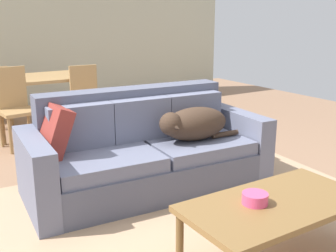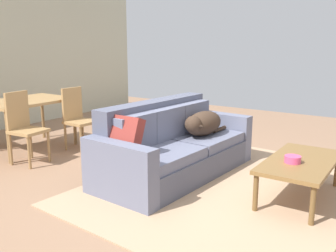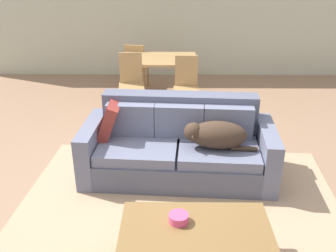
{
  "view_description": "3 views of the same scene",
  "coord_description": "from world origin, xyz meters",
  "px_view_note": "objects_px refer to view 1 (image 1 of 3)",
  "views": [
    {
      "loc": [
        -1.61,
        -3.14,
        1.55
      ],
      "look_at": [
        0.31,
        -0.09,
        0.58
      ],
      "focal_mm": 43.86,
      "sensor_mm": 36.0,
      "label": 1
    },
    {
      "loc": [
        -3.58,
        -2.41,
        1.6
      ],
      "look_at": [
        -0.06,
        -0.05,
        0.65
      ],
      "focal_mm": 40.22,
      "sensor_mm": 36.0,
      "label": 2
    },
    {
      "loc": [
        0.03,
        -3.93,
        2.42
      ],
      "look_at": [
        -0.01,
        0.02,
        0.6
      ],
      "focal_mm": 40.82,
      "sensor_mm": 36.0,
      "label": 3
    }
  ],
  "objects_px": {
    "couch": "(145,152)",
    "dining_chair_near_right": "(87,99)",
    "bowl_on_coffee_table": "(255,198)",
    "coffee_table": "(276,208)",
    "dining_table": "(39,82)",
    "dog_on_left_cushion": "(193,124)",
    "throw_pillow_by_left_arm": "(53,131)",
    "dining_chair_near_left": "(15,104)"
  },
  "relations": [
    {
      "from": "bowl_on_coffee_table",
      "to": "dining_table",
      "type": "xyz_separation_m",
      "value": [
        -0.26,
        3.88,
        0.23
      ]
    },
    {
      "from": "dog_on_left_cushion",
      "to": "coffee_table",
      "type": "bearing_deg",
      "value": -98.24
    },
    {
      "from": "couch",
      "to": "throw_pillow_by_left_arm",
      "type": "bearing_deg",
      "value": 176.62
    },
    {
      "from": "bowl_on_coffee_table",
      "to": "dining_table",
      "type": "bearing_deg",
      "value": 93.89
    },
    {
      "from": "couch",
      "to": "coffee_table",
      "type": "xyz_separation_m",
      "value": [
        0.11,
        -1.5,
        0.04
      ]
    },
    {
      "from": "throw_pillow_by_left_arm",
      "to": "dining_table",
      "type": "relative_size",
      "value": 0.34
    },
    {
      "from": "throw_pillow_by_left_arm",
      "to": "dining_chair_near_right",
      "type": "xyz_separation_m",
      "value": [
        0.95,
        1.71,
        -0.13
      ]
    },
    {
      "from": "couch",
      "to": "dining_chair_near_left",
      "type": "xyz_separation_m",
      "value": [
        -0.72,
        1.88,
        0.19
      ]
    },
    {
      "from": "couch",
      "to": "bowl_on_coffee_table",
      "type": "distance_m",
      "value": 1.46
    },
    {
      "from": "dining_chair_near_right",
      "to": "couch",
      "type": "bearing_deg",
      "value": -93.16
    },
    {
      "from": "couch",
      "to": "dining_chair_near_right",
      "type": "bearing_deg",
      "value": 89.2
    },
    {
      "from": "bowl_on_coffee_table",
      "to": "coffee_table",
      "type": "bearing_deg",
      "value": -20.11
    },
    {
      "from": "dog_on_left_cushion",
      "to": "dining_table",
      "type": "xyz_separation_m",
      "value": [
        -0.68,
        2.63,
        0.09
      ]
    },
    {
      "from": "dog_on_left_cushion",
      "to": "coffee_table",
      "type": "distance_m",
      "value": 1.35
    },
    {
      "from": "dining_chair_near_left",
      "to": "dining_table",
      "type": "bearing_deg",
      "value": 45.05
    },
    {
      "from": "throw_pillow_by_left_arm",
      "to": "coffee_table",
      "type": "xyz_separation_m",
      "value": [
        0.92,
        -1.61,
        -0.26
      ]
    },
    {
      "from": "bowl_on_coffee_table",
      "to": "dining_chair_near_right",
      "type": "relative_size",
      "value": 0.17
    },
    {
      "from": "dog_on_left_cushion",
      "to": "bowl_on_coffee_table",
      "type": "relative_size",
      "value": 4.92
    },
    {
      "from": "coffee_table",
      "to": "couch",
      "type": "bearing_deg",
      "value": 94.22
    },
    {
      "from": "dog_on_left_cushion",
      "to": "dining_chair_near_left",
      "type": "bearing_deg",
      "value": 122.09
    },
    {
      "from": "dining_chair_near_right",
      "to": "throw_pillow_by_left_arm",
      "type": "bearing_deg",
      "value": -117.67
    },
    {
      "from": "couch",
      "to": "throw_pillow_by_left_arm",
      "type": "height_order",
      "value": "couch"
    },
    {
      "from": "dog_on_left_cushion",
      "to": "dining_chair_near_right",
      "type": "relative_size",
      "value": 0.86
    },
    {
      "from": "dog_on_left_cushion",
      "to": "bowl_on_coffee_table",
      "type": "distance_m",
      "value": 1.33
    },
    {
      "from": "bowl_on_coffee_table",
      "to": "couch",
      "type": "bearing_deg",
      "value": 89.04
    },
    {
      "from": "dining_chair_near_left",
      "to": "couch",
      "type": "bearing_deg",
      "value": -75.1
    },
    {
      "from": "coffee_table",
      "to": "dining_chair_near_left",
      "type": "distance_m",
      "value": 3.49
    },
    {
      "from": "couch",
      "to": "dog_on_left_cushion",
      "type": "relative_size",
      "value": 2.79
    },
    {
      "from": "dining_table",
      "to": "dining_chair_near_left",
      "type": "distance_m",
      "value": 0.71
    },
    {
      "from": "dog_on_left_cushion",
      "to": "coffee_table",
      "type": "height_order",
      "value": "dog_on_left_cushion"
    },
    {
      "from": "dining_chair_near_right",
      "to": "dog_on_left_cushion",
      "type": "bearing_deg",
      "value": -81.57
    },
    {
      "from": "dining_table",
      "to": "dining_chair_near_right",
      "type": "height_order",
      "value": "dining_chair_near_right"
    },
    {
      "from": "couch",
      "to": "coffee_table",
      "type": "relative_size",
      "value": 1.85
    },
    {
      "from": "coffee_table",
      "to": "bowl_on_coffee_table",
      "type": "bearing_deg",
      "value": 159.89
    },
    {
      "from": "coffee_table",
      "to": "bowl_on_coffee_table",
      "type": "distance_m",
      "value": 0.16
    },
    {
      "from": "couch",
      "to": "dog_on_left_cushion",
      "type": "distance_m",
      "value": 0.51
    },
    {
      "from": "dog_on_left_cushion",
      "to": "throw_pillow_by_left_arm",
      "type": "bearing_deg",
      "value": 169.67
    },
    {
      "from": "bowl_on_coffee_table",
      "to": "dining_table",
      "type": "distance_m",
      "value": 3.9
    },
    {
      "from": "throw_pillow_by_left_arm",
      "to": "dog_on_left_cushion",
      "type": "bearing_deg",
      "value": -14.23
    },
    {
      "from": "coffee_table",
      "to": "bowl_on_coffee_table",
      "type": "xyz_separation_m",
      "value": [
        -0.14,
        0.05,
        0.08
      ]
    },
    {
      "from": "coffee_table",
      "to": "bowl_on_coffee_table",
      "type": "relative_size",
      "value": 7.41
    },
    {
      "from": "couch",
      "to": "throw_pillow_by_left_arm",
      "type": "distance_m",
      "value": 0.86
    }
  ]
}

